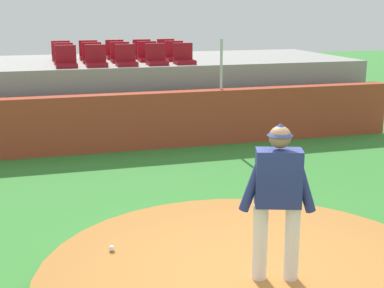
{
  "coord_description": "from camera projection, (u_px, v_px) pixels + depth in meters",
  "views": [
    {
      "loc": [
        -2.18,
        -5.17,
        3.09
      ],
      "look_at": [
        0.0,
        2.34,
        1.14
      ],
      "focal_mm": 51.49,
      "sensor_mm": 36.0,
      "label": 1
    }
  ],
  "objects": [
    {
      "name": "stadium_chair_14",
      "position": [
        167.0,
        52.0,
        15.1
      ],
      "size": [
        0.48,
        0.44,
        0.5
      ],
      "rotation": [
        0.0,
        0.0,
        3.14
      ],
      "color": "maroon",
      "rests_on": "bleacher_platform"
    },
    {
      "name": "pitchers_mound",
      "position": [
        250.0,
        281.0,
        6.13
      ],
      "size": [
        4.78,
        4.78,
        0.24
      ],
      "primitive_type": "cylinder",
      "color": "#AF6F33",
      "rests_on": "ground_plane"
    },
    {
      "name": "stadium_chair_8",
      "position": [
        148.0,
        55.0,
        14.06
      ],
      "size": [
        0.48,
        0.44,
        0.5
      ],
      "rotation": [
        0.0,
        0.0,
        3.14
      ],
      "color": "maroon",
      "rests_on": "bleacher_platform"
    },
    {
      "name": "stadium_chair_6",
      "position": [
        92.0,
        56.0,
        13.69
      ],
      "size": [
        0.48,
        0.44,
        0.5
      ],
      "rotation": [
        0.0,
        0.0,
        3.14
      ],
      "color": "maroon",
      "rests_on": "bleacher_platform"
    },
    {
      "name": "pitcher",
      "position": [
        278.0,
        191.0,
        5.71
      ],
      "size": [
        0.8,
        0.39,
        1.72
      ],
      "rotation": [
        0.0,
        0.0,
        -0.32
      ],
      "color": "white",
      "rests_on": "pitchers_mound"
    },
    {
      "name": "stadium_chair_7",
      "position": [
        121.0,
        56.0,
        13.84
      ],
      "size": [
        0.48,
        0.44,
        0.5
      ],
      "rotation": [
        0.0,
        0.0,
        3.14
      ],
      "color": "maroon",
      "rests_on": "bleacher_platform"
    },
    {
      "name": "fence_post_right",
      "position": [
        221.0,
        64.0,
        12.47
      ],
      "size": [
        0.06,
        0.06,
        1.15
      ],
      "primitive_type": "cylinder",
      "color": "silver",
      "rests_on": "brick_barrier"
    },
    {
      "name": "stadium_chair_1",
      "position": [
        96.0,
        60.0,
        12.83
      ],
      "size": [
        0.48,
        0.44,
        0.5
      ],
      "rotation": [
        0.0,
        0.0,
        3.14
      ],
      "color": "maroon",
      "rests_on": "bleacher_platform"
    },
    {
      "name": "stadium_chair_9",
      "position": [
        175.0,
        55.0,
        14.24
      ],
      "size": [
        0.48,
        0.44,
        0.5
      ],
      "rotation": [
        0.0,
        0.0,
        3.14
      ],
      "color": "maroon",
      "rests_on": "bleacher_platform"
    },
    {
      "name": "brick_barrier",
      "position": [
        138.0,
        121.0,
        12.23
      ],
      "size": [
        12.45,
        0.4,
        1.25
      ],
      "primitive_type": "cube",
      "color": "#A53D27",
      "rests_on": "ground_plane"
    },
    {
      "name": "stadium_chair_12",
      "position": [
        115.0,
        53.0,
        14.72
      ],
      "size": [
        0.48,
        0.44,
        0.5
      ],
      "rotation": [
        0.0,
        0.0,
        3.14
      ],
      "color": "maroon",
      "rests_on": "bleacher_platform"
    },
    {
      "name": "stadium_chair_10",
      "position": [
        61.0,
        54.0,
        14.32
      ],
      "size": [
        0.48,
        0.44,
        0.5
      ],
      "rotation": [
        0.0,
        0.0,
        3.14
      ],
      "color": "maroon",
      "rests_on": "bleacher_platform"
    },
    {
      "name": "stadium_chair_5",
      "position": [
        64.0,
        57.0,
        13.47
      ],
      "size": [
        0.48,
        0.44,
        0.5
      ],
      "rotation": [
        0.0,
        0.0,
        3.14
      ],
      "color": "maroon",
      "rests_on": "bleacher_platform"
    },
    {
      "name": "baseball",
      "position": [
        112.0,
        248.0,
        6.61
      ],
      "size": [
        0.07,
        0.07,
        0.07
      ],
      "primitive_type": "sphere",
      "color": "white",
      "rests_on": "pitchers_mound"
    },
    {
      "name": "stadium_chair_11",
      "position": [
        89.0,
        54.0,
        14.48
      ],
      "size": [
        0.48,
        0.44,
        0.5
      ],
      "rotation": [
        0.0,
        0.0,
        3.14
      ],
      "color": "maroon",
      "rests_on": "bleacher_platform"
    },
    {
      "name": "stadium_chair_0",
      "position": [
        66.0,
        60.0,
        12.65
      ],
      "size": [
        0.48,
        0.44,
        0.5
      ],
      "rotation": [
        0.0,
        0.0,
        3.14
      ],
      "color": "maroon",
      "rests_on": "bleacher_platform"
    },
    {
      "name": "stadium_chair_2",
      "position": [
        126.0,
        59.0,
        12.99
      ],
      "size": [
        0.48,
        0.44,
        0.5
      ],
      "rotation": [
        0.0,
        0.0,
        3.14
      ],
      "color": "maroon",
      "rests_on": "bleacher_platform"
    },
    {
      "name": "stadium_chair_13",
      "position": [
        142.0,
        52.0,
        14.88
      ],
      "size": [
        0.48,
        0.44,
        0.5
      ],
      "rotation": [
        0.0,
        0.0,
        3.14
      ],
      "color": "maroon",
      "rests_on": "bleacher_platform"
    },
    {
      "name": "bleacher_platform",
      "position": [
        118.0,
        92.0,
        14.74
      ],
      "size": [
        12.37,
        4.21,
        1.74
      ],
      "primitive_type": "cube",
      "color": "gray",
      "rests_on": "ground_plane"
    },
    {
      "name": "stadium_chair_3",
      "position": [
        157.0,
        58.0,
        13.22
      ],
      "size": [
        0.48,
        0.44,
        0.5
      ],
      "rotation": [
        0.0,
        0.0,
        3.14
      ],
      "color": "maroon",
      "rests_on": "bleacher_platform"
    },
    {
      "name": "stadium_chair_4",
      "position": [
        184.0,
        57.0,
        13.42
      ],
      "size": [
        0.48,
        0.44,
        0.5
      ],
      "rotation": [
        0.0,
        0.0,
        3.14
      ],
      "color": "maroon",
      "rests_on": "bleacher_platform"
    }
  ]
}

